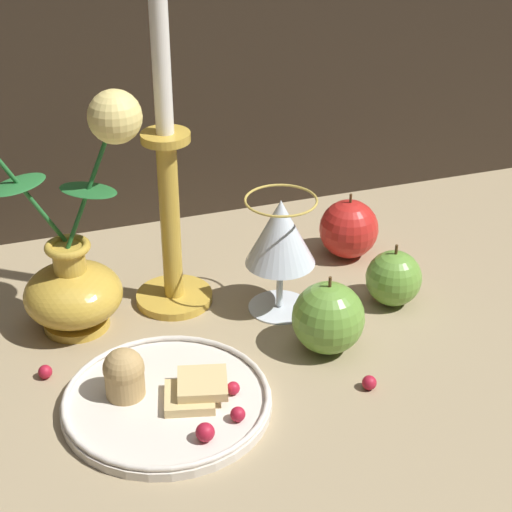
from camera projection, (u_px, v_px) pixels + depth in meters
name	position (u px, v px, depth m)	size (l,w,h in m)	color
ground_plane	(204.00, 342.00, 0.99)	(2.40, 2.40, 0.00)	#9E8966
vase	(72.00, 255.00, 0.97)	(0.21, 0.12, 0.31)	gold
plate_with_pastries	(163.00, 396.00, 0.88)	(0.22, 0.22, 0.06)	silver
wine_glass	(280.00, 236.00, 1.00)	(0.09, 0.09, 0.15)	silver
candlestick	(169.00, 207.00, 1.00)	(0.09, 0.09, 0.38)	gold
apple_beside_vase	(328.00, 318.00, 0.96)	(0.08, 0.08, 0.09)	#669938
apple_near_glass	(349.00, 229.00, 1.15)	(0.08, 0.08, 0.09)	red
apple_at_table_edge	(394.00, 278.00, 1.05)	(0.07, 0.07, 0.08)	#669938
berry_near_plate	(369.00, 383.00, 0.91)	(0.02, 0.02, 0.02)	#AD192D
berry_front_center	(45.00, 372.00, 0.93)	(0.02, 0.02, 0.02)	#AD192D
berry_by_glass_stem	(349.00, 312.00, 1.03)	(0.02, 0.02, 0.02)	#AD192D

